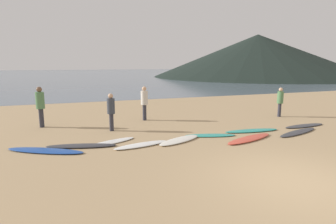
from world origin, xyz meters
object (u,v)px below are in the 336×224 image
surfboard_0 (45,151)px  surfboard_7 (252,131)px  surfboard_8 (298,132)px  person_3 (40,104)px  surfboard_3 (141,145)px  person_0 (280,100)px  surfboard_9 (304,126)px  surfboard_5 (210,135)px  surfboard_4 (180,140)px  surfboard_1 (81,146)px  person_1 (111,109)px  surfboard_2 (111,142)px  surfboard_6 (249,139)px  person_2 (144,100)px

surfboard_0 → surfboard_7: bearing=28.9°
surfboard_8 → person_3: size_ratio=1.39×
surfboard_3 → person_0: person_0 is taller
surfboard_8 → surfboard_9: bearing=18.1°
surfboard_3 → surfboard_5: bearing=-4.7°
surfboard_9 → surfboard_5: bearing=177.2°
surfboard_4 → surfboard_7: size_ratio=0.83×
surfboard_1 → person_1: person_1 is taller
surfboard_2 → surfboard_3: (0.92, -0.73, 0.01)m
surfboard_9 → surfboard_4: bearing=179.2°
surfboard_8 → surfboard_3: bearing=159.0°
surfboard_5 → surfboard_4: bearing=-154.2°
surfboard_5 → person_3: size_ratio=1.10×
surfboard_0 → person_3: 4.01m
surfboard_0 → surfboard_1: surfboard_1 is taller
surfboard_7 → surfboard_2: bearing=-177.0°
surfboard_4 → surfboard_8: bearing=-31.3°
surfboard_3 → surfboard_8: surfboard_3 is taller
surfboard_2 → person_3: (-2.60, 3.55, 1.05)m
surfboard_2 → surfboard_7: size_ratio=0.79×
surfboard_1 → surfboard_3: size_ratio=1.18×
surfboard_5 → surfboard_1: bearing=-166.4°
surfboard_8 → person_1: 7.87m
surfboard_6 → person_3: bearing=128.9°
person_3 → surfboard_4: bearing=21.7°
surfboard_2 → surfboard_9: surfboard_9 is taller
surfboard_1 → surfboard_5: size_ratio=1.19×
surfboard_0 → surfboard_4: size_ratio=1.33×
surfboard_4 → person_3: (-5.02, 4.17, 1.04)m
surfboard_6 → person_2: bearing=102.0°
surfboard_1 → surfboard_9: size_ratio=1.07×
person_1 → person_2: person_2 is taller
surfboard_7 → surfboard_9: bearing=5.8°
surfboard_6 → person_1: 5.74m
surfboard_2 → surfboard_1: bearing=166.5°
surfboard_7 → person_0: (3.41, 2.25, 0.89)m
surfboard_1 → surfboard_5: 4.90m
surfboard_0 → person_1: person_1 is taller
surfboard_4 → person_3: 6.61m
surfboard_6 → surfboard_9: bearing=-3.0°
person_1 → surfboard_9: bearing=-43.7°
surfboard_5 → person_1: person_1 is taller
surfboard_5 → surfboard_9: (4.86, 0.06, 0.00)m
surfboard_2 → surfboard_9: bearing=-24.0°
surfboard_0 → surfboard_4: same height
surfboard_7 → person_0: size_ratio=1.54×
surfboard_5 → surfboard_9: same height
surfboard_2 → person_3: 4.52m
surfboard_5 → surfboard_6: 1.49m
surfboard_7 → person_1: 6.03m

